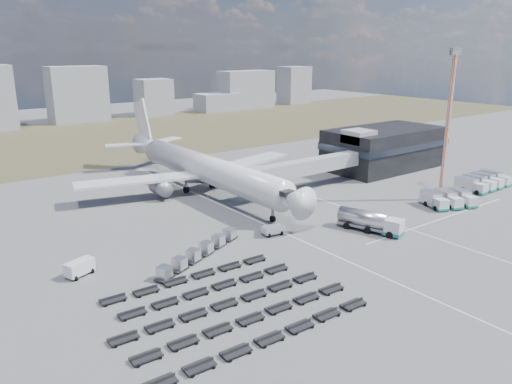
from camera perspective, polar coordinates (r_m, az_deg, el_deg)
ground at (r=81.33m, az=5.90°, el=-5.08°), size 420.00×420.00×0.00m
grass_strip at (r=175.67m, az=-19.31°, el=5.67°), size 420.00×90.00×0.01m
lane_markings at (r=89.80m, az=9.20°, el=-3.12°), size 47.12×110.00×0.01m
terminal at (r=129.61m, az=14.39°, el=4.96°), size 30.40×16.40×11.00m
jet_bridge at (r=104.50m, az=4.81°, el=2.68°), size 30.30×3.80×7.05m
airliner at (r=104.66m, az=-6.11°, el=2.80°), size 51.59×64.53×17.62m
fuel_tanker at (r=84.70m, az=12.92°, el=-3.28°), size 6.00×11.13×3.50m
pushback_tug at (r=81.46m, az=1.90°, el=-4.40°), size 3.54×2.32×1.49m
utility_van at (r=71.31m, az=-19.50°, el=-8.21°), size 4.28×3.09×2.12m
catering_truck at (r=115.93m, az=-6.07°, el=2.26°), size 4.59×7.45×3.19m
service_trucks_near at (r=102.68m, az=21.14°, el=-0.72°), size 10.42×9.21×2.63m
service_trucks_far at (r=118.59m, az=24.53°, el=1.09°), size 12.09×6.68×2.68m
uld_row at (r=73.01m, az=-6.43°, el=-6.78°), size 17.76×9.14×1.70m
baggage_dollies at (r=59.99m, az=-3.40°, el=-12.78°), size 29.17×19.63×0.74m
floodlight_mast at (r=103.73m, az=21.05°, el=7.00°), size 2.76×2.27×29.37m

